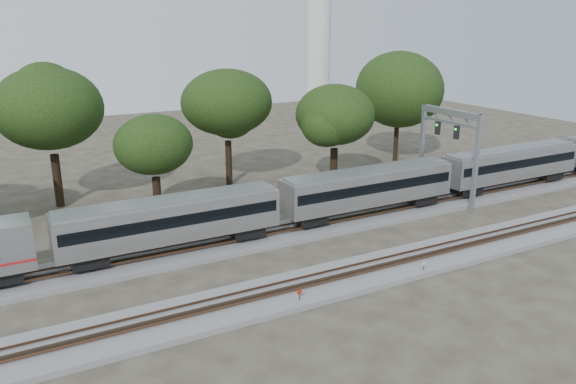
% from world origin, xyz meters
% --- Properties ---
extents(ground, '(160.00, 160.00, 0.00)m').
position_xyz_m(ground, '(0.00, 0.00, 0.00)').
color(ground, '#383328').
rests_on(ground, ground).
extents(track_far, '(160.00, 5.00, 0.73)m').
position_xyz_m(track_far, '(0.00, 6.00, 0.21)').
color(track_far, slate).
rests_on(track_far, ground).
extents(track_near, '(160.00, 5.00, 0.73)m').
position_xyz_m(track_near, '(0.00, -4.00, 0.21)').
color(track_near, slate).
rests_on(track_near, ground).
extents(train, '(110.13, 3.14, 4.64)m').
position_xyz_m(train, '(24.42, 6.00, 3.23)').
color(train, silver).
rests_on(train, ground).
extents(switch_stand_red, '(0.37, 0.07, 1.16)m').
position_xyz_m(switch_stand_red, '(0.79, -5.71, 0.74)').
color(switch_stand_red, '#512D19').
rests_on(switch_stand_red, ground).
extents(switch_stand_white, '(0.35, 0.07, 1.10)m').
position_xyz_m(switch_stand_white, '(11.10, -6.05, 0.70)').
color(switch_stand_white, '#512D19').
rests_on(switch_stand_white, ground).
extents(switch_lever, '(0.55, 0.39, 0.30)m').
position_xyz_m(switch_lever, '(6.44, -5.55, 0.15)').
color(switch_lever, '#512D19').
rests_on(switch_lever, ground).
extents(signal_gantry, '(0.68, 8.00, 9.73)m').
position_xyz_m(signal_gantry, '(24.34, 6.00, 7.09)').
color(signal_gantry, gray).
rests_on(signal_gantry, ground).
extents(tree_3, '(10.07, 10.07, 14.20)m').
position_xyz_m(tree_3, '(-10.32, 23.97, 9.90)').
color(tree_3, black).
rests_on(tree_3, ground).
extents(tree_4, '(7.02, 7.02, 9.90)m').
position_xyz_m(tree_4, '(-2.30, 16.62, 6.89)').
color(tree_4, black).
rests_on(tree_4, ground).
extents(tree_5, '(9.57, 9.57, 13.49)m').
position_xyz_m(tree_5, '(7.79, 23.03, 9.40)').
color(tree_5, black).
rests_on(tree_5, ground).
extents(tree_6, '(8.33, 8.33, 11.74)m').
position_xyz_m(tree_6, '(17.79, 16.60, 8.18)').
color(tree_6, black).
rests_on(tree_6, ground).
extents(tree_7, '(9.61, 9.61, 13.55)m').
position_xyz_m(tree_7, '(31.87, 23.22, 9.44)').
color(tree_7, black).
rests_on(tree_7, ground).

